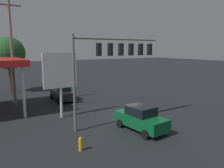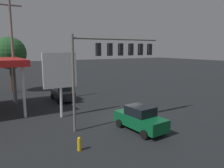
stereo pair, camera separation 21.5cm
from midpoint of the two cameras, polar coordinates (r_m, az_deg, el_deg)
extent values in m
plane|color=black|center=(20.16, 3.31, -8.90)|extent=(200.00, 200.00, 0.00)
cylinder|color=slate|center=(16.41, -9.65, -0.05)|extent=(0.20, 0.20, 7.32)
cylinder|color=slate|center=(18.07, 2.11, 11.60)|extent=(7.97, 0.14, 0.14)
cube|color=black|center=(17.09, -3.22, 8.98)|extent=(0.36, 0.28, 1.00)
sphere|color=#FF4141|center=(17.26, -3.52, 9.98)|extent=(0.22, 0.22, 0.22)
sphere|color=#392305|center=(17.25, -3.51, 8.98)|extent=(0.22, 0.22, 0.22)
sphere|color=black|center=(17.26, -3.50, 7.99)|extent=(0.22, 0.22, 0.22)
cube|color=black|center=(17.61, -0.21, 9.00)|extent=(0.36, 0.28, 1.00)
sphere|color=#FF4141|center=(17.77, -0.52, 9.97)|extent=(0.22, 0.22, 0.22)
sphere|color=#392305|center=(17.76, -0.52, 9.00)|extent=(0.22, 0.22, 0.22)
sphere|color=black|center=(17.77, -0.52, 8.04)|extent=(0.22, 0.22, 0.22)
cube|color=black|center=(18.16, 2.62, 9.00)|extent=(0.36, 0.28, 1.00)
sphere|color=#FF4141|center=(18.32, 2.30, 9.94)|extent=(0.22, 0.22, 0.22)
sphere|color=#392305|center=(18.32, 2.29, 9.00)|extent=(0.22, 0.22, 0.22)
sphere|color=black|center=(18.32, 2.29, 8.07)|extent=(0.22, 0.22, 0.22)
cube|color=black|center=(18.76, 5.28, 8.98)|extent=(0.36, 0.28, 1.00)
sphere|color=#FF4141|center=(18.91, 4.95, 9.89)|extent=(0.22, 0.22, 0.22)
sphere|color=#392305|center=(18.91, 4.94, 8.99)|extent=(0.22, 0.22, 0.22)
sphere|color=black|center=(18.92, 4.93, 8.08)|extent=(0.22, 0.22, 0.22)
cube|color=black|center=(19.40, 7.76, 8.94)|extent=(0.36, 0.28, 1.00)
sphere|color=#FF4141|center=(19.54, 7.44, 9.83)|extent=(0.22, 0.22, 0.22)
sphere|color=#392305|center=(19.54, 7.42, 8.95)|extent=(0.22, 0.22, 0.22)
sphere|color=black|center=(19.55, 7.40, 8.07)|extent=(0.22, 0.22, 0.22)
cube|color=black|center=(20.07, 10.09, 8.89)|extent=(0.36, 0.28, 1.00)
sphere|color=#FF4141|center=(20.21, 9.76, 9.75)|extent=(0.22, 0.22, 0.22)
sphere|color=#392305|center=(20.21, 9.74, 8.90)|extent=(0.22, 0.22, 0.22)
sphere|color=black|center=(20.21, 9.72, 8.05)|extent=(0.22, 0.22, 0.22)
cylinder|color=slate|center=(26.30, -24.24, 7.18)|extent=(0.26, 0.26, 11.39)
cube|color=slate|center=(26.68, -25.00, 18.16)|extent=(2.40, 0.14, 0.14)
cylinder|color=silver|center=(28.20, -24.21, 0.41)|extent=(0.24, 0.24, 4.68)
cylinder|color=silver|center=(21.34, -21.77, -2.04)|extent=(0.24, 0.24, 4.68)
cylinder|color=silver|center=(20.27, -13.00, -0.38)|extent=(0.24, 0.24, 5.93)
cube|color=white|center=(20.09, -13.14, 3.51)|extent=(3.07, 0.24, 3.17)
cube|color=black|center=(20.21, -13.26, 3.54)|extent=(2.15, 0.04, 1.11)
cube|color=black|center=(27.23, -12.56, -2.62)|extent=(1.94, 4.45, 0.90)
cube|color=black|center=(27.08, -12.62, -0.96)|extent=(1.72, 2.05, 0.70)
cylinder|color=black|center=(26.28, -9.68, -3.96)|extent=(0.24, 0.67, 0.66)
cylinder|color=black|center=(25.73, -13.54, -4.37)|extent=(0.24, 0.67, 0.66)
cylinder|color=black|center=(28.92, -11.62, -2.81)|extent=(0.24, 0.67, 0.66)
cylinder|color=black|center=(28.43, -15.15, -3.15)|extent=(0.24, 0.67, 0.66)
cube|color=#0C592D|center=(17.22, 7.72, -9.44)|extent=(2.12, 4.52, 0.90)
cube|color=black|center=(16.98, 7.78, -6.88)|extent=(1.80, 2.12, 0.70)
cylinder|color=black|center=(17.07, 13.35, -11.38)|extent=(0.27, 0.67, 0.66)
cylinder|color=black|center=(15.81, 8.85, -12.94)|extent=(0.27, 0.67, 0.66)
cylinder|color=black|center=(18.95, 6.74, -9.10)|extent=(0.27, 0.67, 0.66)
cylinder|color=black|center=(17.82, 2.29, -10.24)|extent=(0.27, 0.67, 0.66)
cylinder|color=#4C331E|center=(34.63, -24.61, 1.34)|extent=(0.36, 0.36, 4.04)
sphere|color=#235628|center=(34.37, -25.01, 7.33)|extent=(4.57, 4.57, 4.57)
cylinder|color=gold|center=(14.18, -8.11, -15.53)|extent=(0.24, 0.24, 0.70)
sphere|color=gold|center=(14.01, -8.15, -13.97)|extent=(0.22, 0.22, 0.22)
camera|label=1|loc=(0.11, -89.71, 0.05)|focal=35.00mm
camera|label=2|loc=(0.11, 90.29, -0.05)|focal=35.00mm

